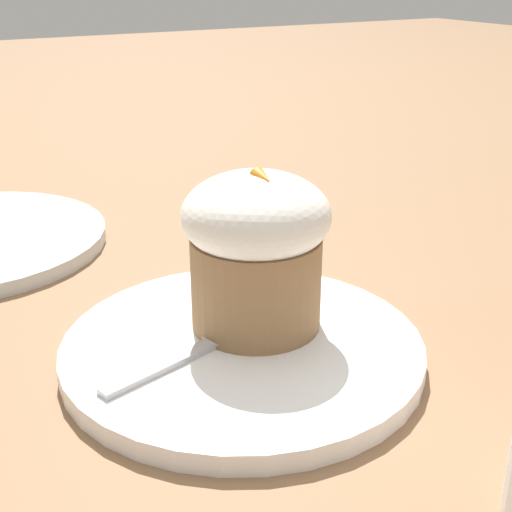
# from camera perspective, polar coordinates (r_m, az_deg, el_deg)

# --- Properties ---
(ground_plane) EXTENTS (4.00, 4.00, 0.00)m
(ground_plane) POSITION_cam_1_polar(r_m,az_deg,el_deg) (0.45, -1.08, -8.16)
(ground_plane) COLOR #846042
(dessert_plate) EXTENTS (0.22, 0.22, 0.01)m
(dessert_plate) POSITION_cam_1_polar(r_m,az_deg,el_deg) (0.45, -1.09, -7.45)
(dessert_plate) COLOR white
(dessert_plate) RESTS_ON ground_plane
(carrot_cake) EXTENTS (0.09, 0.09, 0.11)m
(carrot_cake) POSITION_cam_1_polar(r_m,az_deg,el_deg) (0.44, 0.00, 0.72)
(carrot_cake) COLOR olive
(carrot_cake) RESTS_ON dessert_plate
(spoon) EXTENTS (0.06, 0.13, 0.01)m
(spoon) POSITION_cam_1_polar(r_m,az_deg,el_deg) (0.45, -2.38, -6.31)
(spoon) COLOR #B7B7BC
(spoon) RESTS_ON dessert_plate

